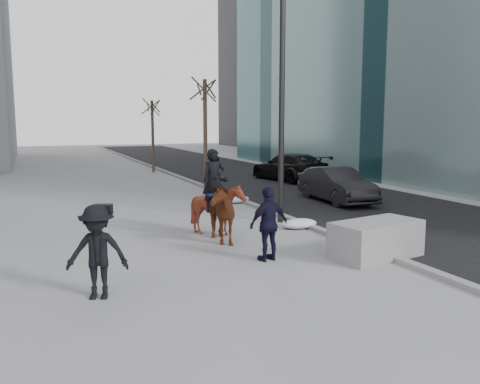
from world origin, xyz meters
name	(u,v)px	position (x,y,z in m)	size (l,w,h in m)	color
ground	(260,262)	(0.00, 0.00, 0.00)	(120.00, 120.00, 0.00)	gray
road	(307,191)	(7.00, 10.00, 0.01)	(8.00, 90.00, 0.01)	black
curb	(227,195)	(3.00, 10.00, 0.06)	(0.25, 90.00, 0.12)	gray
planter	(376,239)	(2.77, -0.66, 0.44)	(2.22, 1.11, 0.89)	#949497
car_near	(337,185)	(6.55, 6.86, 0.70)	(1.48, 4.24, 1.40)	black
car_far	(289,167)	(8.24, 14.14, 0.75)	(2.11, 5.18, 1.50)	black
tree_near	(205,131)	(2.40, 11.07, 2.81)	(1.20, 1.20, 5.62)	#3C2C23
tree_far	(153,133)	(2.40, 21.53, 2.50)	(1.20, 1.20, 5.00)	#372820
mounted_left	(216,207)	(-0.23, 2.37, 0.94)	(0.96, 1.98, 2.52)	#451A0D
mounted_right	(217,203)	(0.08, 3.09, 0.92)	(1.29, 1.43, 2.29)	#4C1A0F
feeder	(269,224)	(0.27, 0.08, 0.88)	(1.09, 0.94, 1.75)	black
camera_crew	(97,252)	(-3.76, -1.03, 0.89)	(1.29, 1.00, 1.75)	black
lamppost	(282,65)	(2.60, 4.07, 4.99)	(0.25, 0.80, 9.09)	black
snow_piles	(298,223)	(2.70, 3.08, 0.15)	(1.27, 9.55, 0.32)	white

